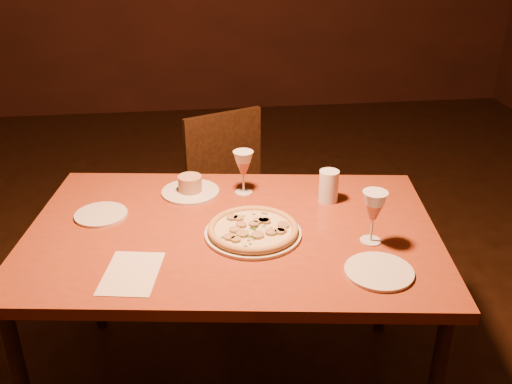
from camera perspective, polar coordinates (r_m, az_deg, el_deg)
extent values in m
plane|color=black|center=(2.71, -0.44, -15.01)|extent=(7.00, 7.00, 0.00)
cube|color=maroon|center=(2.04, -2.41, -4.16)|extent=(1.56, 1.12, 0.04)
cylinder|color=black|center=(2.70, -16.03, -6.64)|extent=(0.05, 0.05, 0.73)
cylinder|color=black|center=(2.64, 12.85, -7.01)|extent=(0.05, 0.05, 0.73)
cube|color=black|center=(2.88, -1.41, -1.21)|extent=(0.55, 0.55, 0.04)
cube|color=black|center=(2.95, -3.28, 4.17)|extent=(0.40, 0.19, 0.40)
cylinder|color=black|center=(2.81, -2.79, -7.74)|extent=(0.04, 0.04, 0.43)
cylinder|color=black|center=(3.07, -5.72, -4.58)|extent=(0.04, 0.04, 0.43)
cylinder|color=black|center=(2.95, 3.19, -5.89)|extent=(0.04, 0.04, 0.43)
cylinder|color=black|center=(3.20, -0.11, -3.05)|extent=(0.04, 0.04, 0.43)
cylinder|color=silver|center=(1.98, -0.30, -4.14)|extent=(0.34, 0.34, 0.01)
cylinder|color=beige|center=(1.98, -0.30, -3.84)|extent=(0.31, 0.31, 0.01)
torus|color=tan|center=(1.98, -0.30, -3.68)|extent=(0.32, 0.32, 0.02)
cylinder|color=silver|center=(2.29, -6.57, 0.03)|extent=(0.23, 0.23, 0.01)
cylinder|color=#A87E60|center=(2.27, -6.62, 0.85)|extent=(0.09, 0.09, 0.06)
cylinder|color=silver|center=(2.20, 7.28, 0.59)|extent=(0.08, 0.08, 0.13)
cylinder|color=silver|center=(2.18, -15.24, -2.19)|extent=(0.19, 0.19, 0.01)
cylinder|color=silver|center=(1.83, 12.20, -7.78)|extent=(0.21, 0.21, 0.01)
cube|color=beige|center=(1.83, -12.35, -7.93)|extent=(0.21, 0.27, 0.00)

